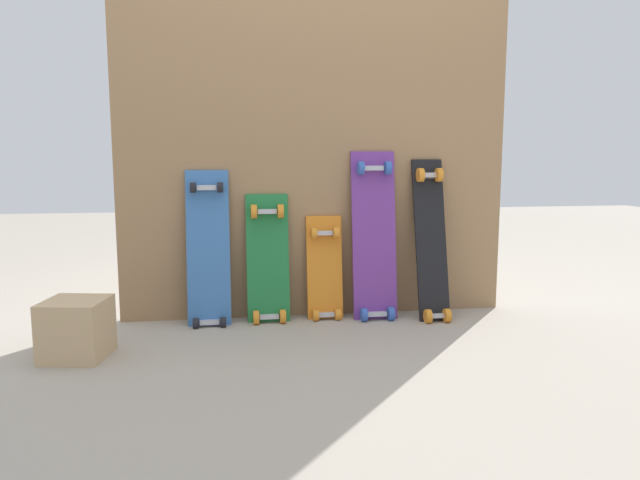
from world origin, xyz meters
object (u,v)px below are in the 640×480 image
at_px(skateboard_orange, 325,274).
at_px(skateboard_purple, 374,241).
at_px(skateboard_green, 268,264).
at_px(skateboard_black, 431,245).
at_px(skateboard_blue, 208,255).
at_px(wooden_crate, 76,329).

bearing_deg(skateboard_orange, skateboard_purple, -4.74).
bearing_deg(skateboard_purple, skateboard_green, 178.69).
bearing_deg(skateboard_orange, skateboard_black, -6.98).
relative_size(skateboard_blue, skateboard_black, 0.95).
relative_size(skateboard_orange, wooden_crate, 2.41).
distance_m(skateboard_black, wooden_crate, 1.74).
xyz_separation_m(skateboard_blue, skateboard_black, (1.14, -0.05, 0.03)).
bearing_deg(skateboard_black, skateboard_purple, 171.08).
height_order(skateboard_black, wooden_crate, skateboard_black).
bearing_deg(skateboard_purple, skateboard_black, -8.92).
bearing_deg(skateboard_green, skateboard_purple, -1.31).
height_order(skateboard_blue, skateboard_purple, skateboard_purple).
height_order(skateboard_blue, skateboard_black, skateboard_black).
relative_size(skateboard_blue, skateboard_orange, 1.41).
distance_m(skateboard_green, skateboard_black, 0.85).
xyz_separation_m(skateboard_green, skateboard_black, (0.84, -0.06, 0.09)).
bearing_deg(skateboard_black, wooden_crate, -166.62).
bearing_deg(wooden_crate, skateboard_orange, 22.44).
distance_m(skateboard_blue, skateboard_green, 0.30).
xyz_separation_m(skateboard_green, skateboard_orange, (0.29, 0.01, -0.06)).
relative_size(skateboard_purple, wooden_crate, 3.73).
bearing_deg(skateboard_blue, skateboard_green, 1.67).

